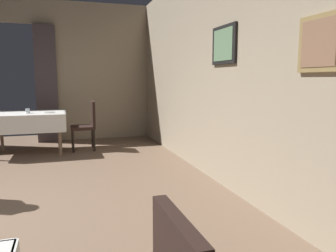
{
  "coord_description": "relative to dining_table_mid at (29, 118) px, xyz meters",
  "views": [
    {
      "loc": [
        1.23,
        -3.54,
        1.35
      ],
      "look_at": [
        2.44,
        0.27,
        0.79
      ],
      "focal_mm": 35.76,
      "sensor_mm": 36.0,
      "label": 1
    }
  ],
  "objects": [
    {
      "name": "wall_right",
      "position": [
        2.56,
        -2.92,
        0.85
      ],
      "size": [
        0.16,
        8.4,
        3.0
      ],
      "color": "tan",
      "rests_on": "ground"
    },
    {
      "name": "dining_table_mid",
      "position": [
        0.0,
        0.0,
        0.0
      ],
      "size": [
        1.28,
        1.01,
        0.75
      ],
      "color": "#7A604C",
      "rests_on": "ground"
    },
    {
      "name": "chair_mid_right",
      "position": [
        1.02,
        0.03,
        -0.13
      ],
      "size": [
        0.44,
        0.44,
        0.93
      ],
      "color": "black",
      "rests_on": "ground"
    },
    {
      "name": "plate_mid_a",
      "position": [
        0.36,
        -0.12,
        0.11
      ],
      "size": [
        0.2,
        0.2,
        0.01
      ],
      "primitive_type": "cylinder",
      "color": "white",
      "rests_on": "dining_table_mid"
    },
    {
      "name": "glass_mid_b",
      "position": [
        0.0,
        -0.12,
        0.14
      ],
      "size": [
        0.07,
        0.07,
        0.09
      ],
      "primitive_type": "cylinder",
      "color": "silver",
      "rests_on": "dining_table_mid"
    }
  ]
}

